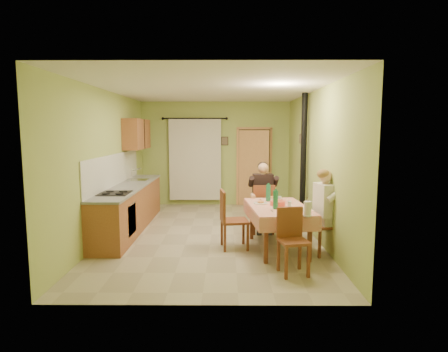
{
  "coord_description": "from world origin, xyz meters",
  "views": [
    {
      "loc": [
        0.3,
        -7.17,
        2.05
      ],
      "look_at": [
        0.25,
        0.1,
        1.15
      ],
      "focal_mm": 30.0,
      "sensor_mm": 36.0,
      "label": 1
    }
  ],
  "objects_px": {
    "chair_near": "(293,254)",
    "chair_left": "(233,232)",
    "dining_table": "(278,228)",
    "man_right": "(326,202)",
    "stove_flue": "(303,179)",
    "man_far": "(263,189)",
    "chair_far": "(263,218)",
    "chair_right": "(326,237)"
  },
  "relations": [
    {
      "from": "dining_table",
      "to": "chair_near",
      "type": "relative_size",
      "value": 1.78
    },
    {
      "from": "man_far",
      "to": "stove_flue",
      "type": "relative_size",
      "value": 0.5
    },
    {
      "from": "man_right",
      "to": "stove_flue",
      "type": "bearing_deg",
      "value": -11.56
    },
    {
      "from": "chair_left",
      "to": "man_right",
      "type": "distance_m",
      "value": 1.65
    },
    {
      "from": "chair_left",
      "to": "chair_near",
      "type": "bearing_deg",
      "value": 26.73
    },
    {
      "from": "man_far",
      "to": "man_right",
      "type": "xyz_separation_m",
      "value": [
        0.91,
        -1.3,
        0.0
      ]
    },
    {
      "from": "man_right",
      "to": "stove_flue",
      "type": "distance_m",
      "value": 1.75
    },
    {
      "from": "chair_near",
      "to": "man_far",
      "type": "xyz_separation_m",
      "value": [
        -0.22,
        2.17,
        0.59
      ]
    },
    {
      "from": "chair_far",
      "to": "stove_flue",
      "type": "bearing_deg",
      "value": 26.28
    },
    {
      "from": "dining_table",
      "to": "chair_left",
      "type": "xyz_separation_m",
      "value": [
        -0.76,
        0.07,
        -0.09
      ]
    },
    {
      "from": "chair_far",
      "to": "man_far",
      "type": "xyz_separation_m",
      "value": [
        -0.0,
        0.01,
        0.59
      ]
    },
    {
      "from": "chair_left",
      "to": "stove_flue",
      "type": "xyz_separation_m",
      "value": [
        1.48,
        1.44,
        0.73
      ]
    },
    {
      "from": "man_right",
      "to": "stove_flue",
      "type": "xyz_separation_m",
      "value": [
        -0.03,
        1.74,
        0.15
      ]
    },
    {
      "from": "chair_far",
      "to": "chair_left",
      "type": "height_order",
      "value": "chair_left"
    },
    {
      "from": "stove_flue",
      "to": "chair_near",
      "type": "bearing_deg",
      "value": -104.01
    },
    {
      "from": "chair_right",
      "to": "man_right",
      "type": "relative_size",
      "value": 0.7
    },
    {
      "from": "chair_left",
      "to": "stove_flue",
      "type": "distance_m",
      "value": 2.19
    },
    {
      "from": "chair_right",
      "to": "stove_flue",
      "type": "xyz_separation_m",
      "value": [
        -0.04,
        1.74,
        0.73
      ]
    },
    {
      "from": "chair_left",
      "to": "man_right",
      "type": "bearing_deg",
      "value": 70.42
    },
    {
      "from": "dining_table",
      "to": "man_right",
      "type": "relative_size",
      "value": 1.21
    },
    {
      "from": "chair_near",
      "to": "stove_flue",
      "type": "distance_m",
      "value": 2.8
    },
    {
      "from": "chair_near",
      "to": "chair_right",
      "type": "xyz_separation_m",
      "value": [
        0.7,
        0.88,
        0.0
      ]
    },
    {
      "from": "chair_far",
      "to": "man_far",
      "type": "height_order",
      "value": "man_far"
    },
    {
      "from": "chair_near",
      "to": "stove_flue",
      "type": "xyz_separation_m",
      "value": [
        0.65,
        2.62,
        0.74
      ]
    },
    {
      "from": "chair_near",
      "to": "man_right",
      "type": "relative_size",
      "value": 0.68
    },
    {
      "from": "chair_right",
      "to": "man_right",
      "type": "xyz_separation_m",
      "value": [
        -0.01,
        -0.0,
        0.59
      ]
    },
    {
      "from": "dining_table",
      "to": "chair_far",
      "type": "distance_m",
      "value": 1.07
    },
    {
      "from": "chair_right",
      "to": "chair_left",
      "type": "xyz_separation_m",
      "value": [
        -1.52,
        0.3,
        0.0
      ]
    },
    {
      "from": "man_right",
      "to": "stove_flue",
      "type": "height_order",
      "value": "stove_flue"
    },
    {
      "from": "chair_near",
      "to": "man_far",
      "type": "bearing_deg",
      "value": -95.16
    },
    {
      "from": "chair_right",
      "to": "stove_flue",
      "type": "relative_size",
      "value": 0.35
    },
    {
      "from": "stove_flue",
      "to": "man_far",
      "type": "bearing_deg",
      "value": -153.05
    },
    {
      "from": "chair_left",
      "to": "man_far",
      "type": "height_order",
      "value": "man_far"
    },
    {
      "from": "dining_table",
      "to": "chair_far",
      "type": "relative_size",
      "value": 1.7
    },
    {
      "from": "man_far",
      "to": "stove_flue",
      "type": "xyz_separation_m",
      "value": [
        0.88,
        0.45,
        0.15
      ]
    },
    {
      "from": "chair_far",
      "to": "chair_left",
      "type": "xyz_separation_m",
      "value": [
        -0.6,
        -0.98,
        0.0
      ]
    },
    {
      "from": "chair_left",
      "to": "man_far",
      "type": "relative_size",
      "value": 0.73
    },
    {
      "from": "chair_far",
      "to": "chair_right",
      "type": "distance_m",
      "value": 1.58
    },
    {
      "from": "chair_far",
      "to": "man_far",
      "type": "bearing_deg",
      "value": 90.0
    },
    {
      "from": "chair_right",
      "to": "man_right",
      "type": "bearing_deg",
      "value": 90.0
    },
    {
      "from": "chair_near",
      "to": "chair_left",
      "type": "height_order",
      "value": "chair_left"
    },
    {
      "from": "chair_far",
      "to": "man_far",
      "type": "distance_m",
      "value": 0.59
    }
  ]
}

